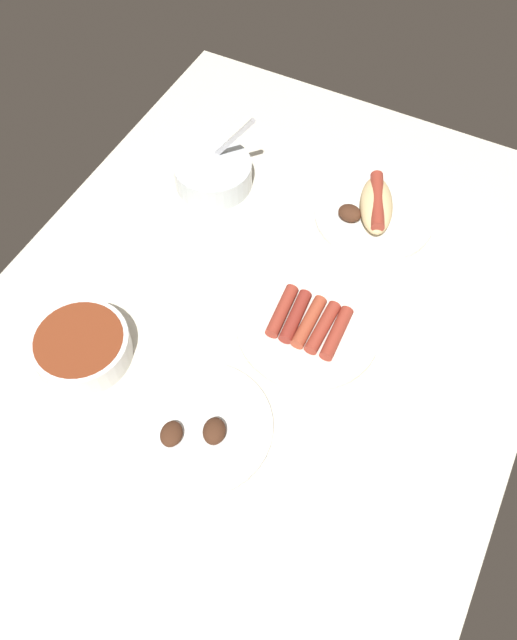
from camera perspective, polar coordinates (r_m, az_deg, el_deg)
name	(u,v)px	position (r cm, az deg, el deg)	size (l,w,h in cm)	color
ground_plane	(260,322)	(111.02, 0.12, -0.16)	(120.00, 90.00, 3.00)	silver
bowl_coleslaw	(213,173)	(127.94, -3.99, 12.76)	(14.88, 14.88, 14.97)	silver
plate_sausages	(309,326)	(107.98, 4.41, -0.49)	(23.97, 23.97, 3.23)	white
plate_grilled_meat	(201,427)	(99.71, -5.10, -9.35)	(21.90, 21.90, 3.71)	white
plate_hotdog_assembled	(374,210)	(124.06, 10.09, 9.45)	(22.34, 22.34, 5.61)	white
bowl_chili	(81,346)	(107.38, -15.27, -2.22)	(15.69, 15.69, 4.88)	white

